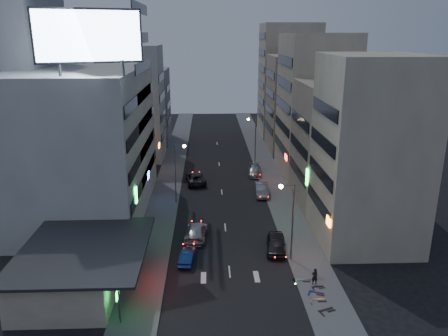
{
  "coord_description": "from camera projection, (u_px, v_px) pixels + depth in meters",
  "views": [
    {
      "loc": [
        -1.97,
        -33.08,
        21.98
      ],
      "look_at": [
        -0.08,
        15.78,
        6.81
      ],
      "focal_mm": 35.0,
      "sensor_mm": 36.0,
      "label": 1
    }
  ],
  "objects": [
    {
      "name": "shophouse_near",
      "position": [
        369.0,
        152.0,
        45.77
      ],
      "size": [
        10.0,
        11.0,
        20.0
      ],
      "primitive_type": "cube",
      "color": "beige",
      "rests_on": "ground"
    },
    {
      "name": "scooter_blue",
      "position": [
        325.0,
        287.0,
        38.13
      ],
      "size": [
        1.35,
        2.14,
        1.24
      ],
      "primitive_type": null,
      "rotation": [
        0.0,
        0.0,
        1.21
      ],
      "color": "navy",
      "rests_on": "sidewalk_right"
    },
    {
      "name": "parked_car_right_near",
      "position": [
        276.0,
        244.0,
        45.75
      ],
      "size": [
        2.57,
        5.07,
        1.65
      ],
      "primitive_type": "imported",
      "rotation": [
        0.0,
        0.0,
        -0.13
      ],
      "color": "#242429",
      "rests_on": "ground"
    },
    {
      "name": "road_car_blue",
      "position": [
        188.0,
        256.0,
        43.57
      ],
      "size": [
        1.84,
        4.0,
        1.27
      ],
      "primitive_type": "imported",
      "rotation": [
        0.0,
        0.0,
        3.01
      ],
      "color": "navy",
      "rests_on": "ground"
    },
    {
      "name": "far_right_a",
      "position": [
        298.0,
        104.0,
        83.78
      ],
      "size": [
        11.0,
        12.0,
        18.0
      ],
      "primitive_type": "cube",
      "color": "tan",
      "rests_on": "ground"
    },
    {
      "name": "parked_car_left",
      "position": [
        196.0,
        178.0,
        66.49
      ],
      "size": [
        3.45,
        6.19,
        1.63
      ],
      "primitive_type": "imported",
      "rotation": [
        0.0,
        0.0,
        3.27
      ],
      "color": "#25252A",
      "rests_on": "ground"
    },
    {
      "name": "road_car_silver",
      "position": [
        196.0,
        232.0,
        48.59
      ],
      "size": [
        2.67,
        5.67,
        1.6
      ],
      "primitive_type": "imported",
      "rotation": [
        0.0,
        0.0,
        3.06
      ],
      "color": "#ACB0B4",
      "rests_on": "ground"
    },
    {
      "name": "sidewalk_right",
      "position": [
        273.0,
        182.0,
        67.06
      ],
      "size": [
        4.0,
        120.0,
        0.12
      ],
      "primitive_type": "cube",
      "color": "#4C4C4F",
      "rests_on": "ground"
    },
    {
      "name": "parked_car_right_mid",
      "position": [
        262.0,
        190.0,
        61.59
      ],
      "size": [
        2.03,
        5.09,
        1.64
      ],
      "primitive_type": "imported",
      "rotation": [
        0.0,
        0.0,
        -0.06
      ],
      "color": "#9B9CA3",
      "rests_on": "ground"
    },
    {
      "name": "shophouse_mid",
      "position": [
        340.0,
        144.0,
        57.35
      ],
      "size": [
        11.0,
        12.0,
        16.0
      ],
      "primitive_type": "cube",
      "color": "tan",
      "rests_on": "ground"
    },
    {
      "name": "white_building",
      "position": [
        86.0,
        143.0,
        53.95
      ],
      "size": [
        14.0,
        24.0,
        18.0
      ],
      "primitive_type": "cube",
      "color": "beige",
      "rests_on": "ground"
    },
    {
      "name": "street_lamp_right_near",
      "position": [
        289.0,
        211.0,
        42.51
      ],
      "size": [
        1.6,
        0.44,
        8.02
      ],
      "color": "#595B60",
      "rests_on": "sidewalk_right"
    },
    {
      "name": "street_lamp_right_far",
      "position": [
        253.0,
        134.0,
        74.96
      ],
      "size": [
        1.6,
        0.44,
        8.02
      ],
      "color": "#595B60",
      "rests_on": "sidewalk_right"
    },
    {
      "name": "far_left_b",
      "position": [
        140.0,
        106.0,
        90.69
      ],
      "size": [
        12.0,
        10.0,
        15.0
      ],
      "primitive_type": "cube",
      "color": "gray",
      "rests_on": "ground"
    },
    {
      "name": "scooter_black_b",
      "position": [
        324.0,
        280.0,
        39.32
      ],
      "size": [
        0.8,
        1.77,
        1.05
      ],
      "primitive_type": null,
      "rotation": [
        0.0,
        0.0,
        1.71
      ],
      "color": "black",
      "rests_on": "sidewalk_right"
    },
    {
      "name": "grey_tower",
      "position": [
        13.0,
        75.0,
        54.11
      ],
      "size": [
        10.0,
        14.0,
        34.0
      ],
      "primitive_type": "cube",
      "color": "gray",
      "rests_on": "ground"
    },
    {
      "name": "scooter_black_a",
      "position": [
        332.0,
        300.0,
        36.19
      ],
      "size": [
        1.37,
        2.16,
        1.25
      ],
      "primitive_type": null,
      "rotation": [
        0.0,
        0.0,
        1.94
      ],
      "color": "black",
      "rests_on": "sidewalk_right"
    },
    {
      "name": "food_court",
      "position": [
        76.0,
        267.0,
        38.96
      ],
      "size": [
        11.0,
        13.0,
        3.88
      ],
      "color": "beige",
      "rests_on": "ground"
    },
    {
      "name": "billboard",
      "position": [
        89.0,
        36.0,
        40.77
      ],
      "size": [
        9.52,
        3.75,
        6.2
      ],
      "rotation": [
        0.0,
        0.0,
        0.35
      ],
      "color": "#595B60",
      "rests_on": "white_building"
    },
    {
      "name": "scooter_silver_b",
      "position": [
        309.0,
        274.0,
        40.29
      ],
      "size": [
        0.77,
        1.95,
        1.17
      ],
      "primitive_type": null,
      "rotation": [
        0.0,
        0.0,
        1.5
      ],
      "color": "#AEB2B6",
      "rests_on": "sidewalk_right"
    },
    {
      "name": "shophouse_far",
      "position": [
        315.0,
        106.0,
        68.85
      ],
      "size": [
        10.0,
        14.0,
        22.0
      ],
      "primitive_type": "cube",
      "color": "beige",
      "rests_on": "ground"
    },
    {
      "name": "parked_car_right_far",
      "position": [
        255.0,
        171.0,
        70.37
      ],
      "size": [
        2.45,
        5.11,
        1.44
      ],
      "primitive_type": "imported",
      "rotation": [
        0.0,
        0.0,
        -0.09
      ],
      "color": "#A4A7AC",
      "rests_on": "ground"
    },
    {
      "name": "ground",
      "position": [
        232.0,
        296.0,
        38.15
      ],
      "size": [
        180.0,
        180.0,
        0.0
      ],
      "primitive_type": "plane",
      "color": "black",
      "rests_on": "ground"
    },
    {
      "name": "sidewalk_left",
      "position": [
        169.0,
        183.0,
        66.47
      ],
      "size": [
        4.0,
        120.0,
        0.12
      ],
      "primitive_type": "cube",
      "color": "#4C4C4F",
      "rests_on": "ground"
    },
    {
      "name": "scooter_silver_a",
      "position": [
        325.0,
        292.0,
        37.36
      ],
      "size": [
        0.69,
        2.05,
        1.25
      ],
      "primitive_type": null,
      "rotation": [
        0.0,
        0.0,
        1.57
      ],
      "color": "#929599",
      "rests_on": "sidewalk_right"
    },
    {
      "name": "far_right_b",
      "position": [
        288.0,
        80.0,
        96.27
      ],
      "size": [
        12.0,
        12.0,
        24.0
      ],
      "primitive_type": "cube",
      "color": "beige",
      "rests_on": "ground"
    },
    {
      "name": "person",
      "position": [
        315.0,
        276.0,
        39.45
      ],
      "size": [
        0.62,
        0.44,
        1.59
      ],
      "primitive_type": "imported",
      "rotation": [
        0.0,
        0.0,
        3.24
      ],
      "color": "black",
      "rests_on": "sidewalk_right"
    },
    {
      "name": "street_lamp_left",
      "position": [
        178.0,
        165.0,
        57.34
      ],
      "size": [
        1.6,
        0.44,
        8.02
      ],
      "color": "#595B60",
      "rests_on": "sidewalk_left"
    },
    {
      "name": "far_left_a",
      "position": [
        131.0,
        103.0,
        77.57
      ],
      "size": [
        11.0,
        10.0,
        20.0
      ],
      "primitive_type": "cube",
      "color": "beige",
      "rests_on": "ground"
    }
  ]
}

